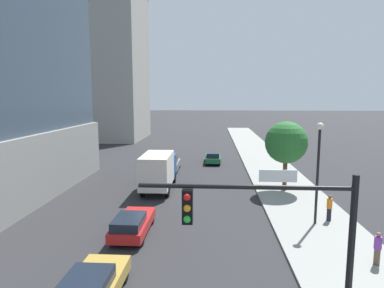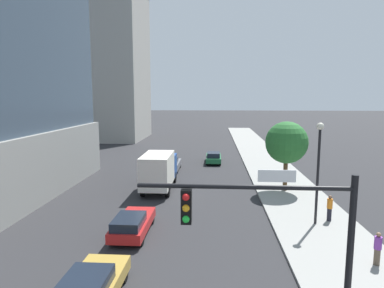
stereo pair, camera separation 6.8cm
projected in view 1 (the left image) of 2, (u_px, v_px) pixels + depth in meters
sidewalk at (292, 195)px, 27.31m from camera, size 5.50×120.00×0.15m
construction_building at (110, 48)px, 63.01m from camera, size 12.86×16.07×38.84m
traffic_light_pole at (275, 227)px, 9.97m from camera, size 6.46×0.48×5.76m
street_lamp at (318, 159)px, 20.40m from camera, size 0.44×0.44×6.35m
street_tree at (286, 143)px, 27.99m from camera, size 3.54×3.54×5.88m
car_green at (213, 157)px, 40.96m from camera, size 1.80×4.64×1.41m
car_gray at (170, 164)px, 36.72m from camera, size 1.90×4.43×1.48m
car_red at (132, 224)px, 19.48m from camera, size 1.86×4.64×1.36m
box_truck at (159, 169)px, 28.91m from camera, size 2.34×6.82×3.28m
pedestrian_orange_shirt at (329, 208)px, 21.35m from camera, size 0.34×0.34×1.68m
pedestrian_purple_shirt at (378, 248)px, 15.73m from camera, size 0.34×0.34×1.60m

